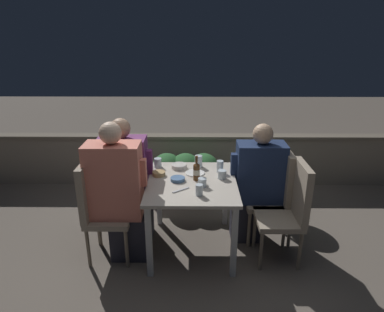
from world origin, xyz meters
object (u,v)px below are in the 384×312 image
Objects in this scene: person_coral_top at (119,194)px; potted_plant at (278,181)px; chair_left_near at (98,203)px; person_navy_jumper at (256,184)px; chair_right_far at (276,189)px; chair_right_near at (291,206)px; person_purple_stripe at (127,181)px; beer_bottle at (196,171)px; chair_left_far at (108,187)px.

person_coral_top is 1.89× the size of potted_plant.
chair_left_near is 0.78× the size of person_navy_jumper.
person_coral_top reaches higher than chair_right_far.
person_coral_top is 1.38× the size of chair_right_near.
potted_plant is (0.14, 0.47, -0.13)m from chair_right_far.
person_purple_stripe is 1.26m from person_navy_jumper.
person_navy_jumper is 1.75× the size of potted_plant.
chair_left_near and chair_right_far have the same top height.
person_purple_stripe is at bearing 87.79° from person_coral_top.
person_navy_jumper reaches higher than chair_right_near.
person_purple_stripe is at bearing 166.72° from beer_bottle.
person_coral_top reaches higher than person_purple_stripe.
beer_bottle is at bearing -146.66° from potted_plant.
potted_plant is (0.09, 0.81, -0.13)m from chair_right_near.
person_coral_top is at bearing -166.24° from person_navy_jumper.
chair_right_far is (1.67, 0.31, 0.00)m from chair_left_near.
potted_plant is at bearing 23.29° from chair_left_near.
person_coral_top reaches higher than chair_left_far.
chair_right_near reaches higher than beer_bottle.
chair_left_far and chair_right_far have the same top height.
chair_right_far is at bearing 0.00° from person_navy_jumper.
person_purple_stripe is (0.21, 0.33, 0.07)m from chair_left_near.
person_purple_stripe reaches higher than potted_plant.
beer_bottle is at bearing 14.03° from person_coral_top.
chair_left_near is 0.73× the size of person_coral_top.
chair_left_near is at bearing 179.11° from chair_right_near.
chair_right_near is at bearing -1.01° from person_coral_top.
chair_right_far is 4.02× the size of beer_bottle.
chair_right_near is at bearing -96.13° from potted_plant.
potted_plant is at bearing 83.87° from chair_right_near.
chair_left_near is at bearing -91.93° from chair_left_far.
chair_right_far is 0.78× the size of person_navy_jumper.
person_navy_jumper is at bearing -180.00° from chair_right_far.
potted_plant is (0.34, 0.47, -0.18)m from person_navy_jumper.
person_navy_jumper is at bearing 126.99° from chair_right_near.
beer_bottle is 0.34× the size of potted_plant.
person_coral_top is at bearing -92.21° from person_purple_stripe.
chair_right_near is 0.78× the size of person_navy_jumper.
person_navy_jumper is at bearing 11.96° from chair_left_near.
chair_right_near is 0.89m from beer_bottle.
beer_bottle is at bearing 166.59° from chair_right_near.
chair_right_far is (1.46, -0.02, -0.07)m from person_purple_stripe.
person_purple_stripe is 0.72m from beer_bottle.
person_purple_stripe is at bearing 179.04° from person_navy_jumper.
chair_right_far is at bearing -0.73° from chair_left_far.
chair_left_near is 1.72m from chair_right_near.
beer_bottle is (-0.58, -0.14, 0.20)m from person_navy_jumper.
chair_left_near is 0.76× the size of person_purple_stripe.
chair_left_far is 1.00× the size of chair_right_near.
person_purple_stripe is (0.01, 0.33, -0.03)m from person_coral_top.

